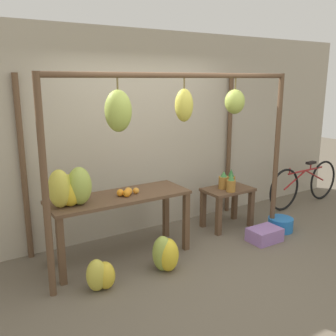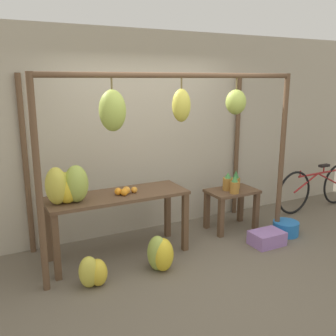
{
  "view_description": "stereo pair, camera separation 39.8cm",
  "coord_description": "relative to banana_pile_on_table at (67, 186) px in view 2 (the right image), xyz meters",
  "views": [
    {
      "loc": [
        -2.4,
        -3.03,
        2.15
      ],
      "look_at": [
        0.05,
        0.89,
        1.05
      ],
      "focal_mm": 40.0,
      "sensor_mm": 36.0,
      "label": 1
    },
    {
      "loc": [
        -2.05,
        -3.22,
        2.15
      ],
      "look_at": [
        0.05,
        0.89,
        1.05
      ],
      "focal_mm": 40.0,
      "sensor_mm": 36.0,
      "label": 2
    }
  ],
  "objects": [
    {
      "name": "display_table_main",
      "position": [
        0.61,
        0.05,
        -0.32
      ],
      "size": [
        1.7,
        0.59,
        0.8
      ],
      "color": "brown",
      "rests_on": "ground_plane"
    },
    {
      "name": "banana_pile_on_table",
      "position": [
        0.0,
        0.0,
        0.0
      ],
      "size": [
        0.53,
        0.39,
        0.42
      ],
      "color": "#9EB247",
      "rests_on": "display_table_main"
    },
    {
      "name": "ground_plane",
      "position": [
        1.24,
        -0.84,
        -0.99
      ],
      "size": [
        20.0,
        20.0,
        0.0
      ],
      "primitive_type": "plane",
      "color": "#665B4C"
    },
    {
      "name": "orange_pile",
      "position": [
        0.68,
        0.0,
        -0.15
      ],
      "size": [
        0.29,
        0.16,
        0.09
      ],
      "color": "orange",
      "rests_on": "display_table_main"
    },
    {
      "name": "parked_bicycle",
      "position": [
        4.18,
        0.19,
        -0.62
      ],
      "size": [
        1.79,
        0.11,
        0.75
      ],
      "color": "black",
      "rests_on": "ground_plane"
    },
    {
      "name": "fruit_crate_white",
      "position": [
        2.45,
        -0.55,
        -0.9
      ],
      "size": [
        0.43,
        0.31,
        0.18
      ],
      "color": "#9970B7",
      "rests_on": "ground_plane"
    },
    {
      "name": "banana_pile_ground_right",
      "position": [
        0.91,
        -0.51,
        -0.8
      ],
      "size": [
        0.39,
        0.38,
        0.42
      ],
      "color": "yellow",
      "rests_on": "ground_plane"
    },
    {
      "name": "banana_pile_ground_left",
      "position": [
        0.11,
        -0.51,
        -0.83
      ],
      "size": [
        0.33,
        0.25,
        0.35
      ],
      "color": "gold",
      "rests_on": "ground_plane"
    },
    {
      "name": "blue_bucket",
      "position": [
        2.92,
        -0.42,
        -0.9
      ],
      "size": [
        0.36,
        0.36,
        0.19
      ],
      "color": "blue",
      "rests_on": "ground_plane"
    },
    {
      "name": "stall_awning",
      "position": [
        1.15,
        -0.16,
        0.62
      ],
      "size": [
        3.24,
        1.16,
        2.22
      ],
      "color": "brown",
      "rests_on": "ground_plane"
    },
    {
      "name": "shop_wall_back",
      "position": [
        1.24,
        0.74,
        0.41
      ],
      "size": [
        8.0,
        0.08,
        2.8
      ],
      "color": "#B2A893",
      "rests_on": "ground_plane"
    },
    {
      "name": "pineapple_cluster",
      "position": [
        2.34,
        0.1,
        -0.29
      ],
      "size": [
        0.28,
        0.31,
        0.27
      ],
      "color": "#A3702D",
      "rests_on": "display_table_side"
    },
    {
      "name": "display_table_side",
      "position": [
        2.36,
        0.12,
        -0.55
      ],
      "size": [
        0.72,
        0.46,
        0.59
      ],
      "color": "brown",
      "rests_on": "ground_plane"
    }
  ]
}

